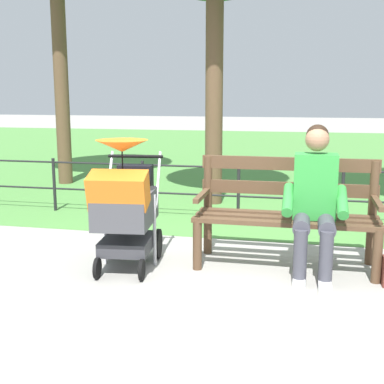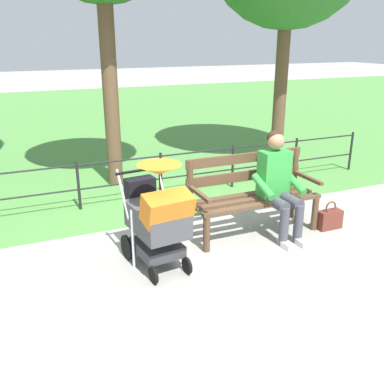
% 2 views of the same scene
% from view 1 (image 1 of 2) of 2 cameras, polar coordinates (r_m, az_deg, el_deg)
% --- Properties ---
extents(ground_plane, '(60.00, 60.00, 0.00)m').
position_cam_1_polar(ground_plane, '(4.76, 2.54, -7.89)').
color(ground_plane, '#9E9B93').
extents(grass_lawn, '(40.00, 16.00, 0.01)m').
position_cam_1_polar(grass_lawn, '(13.35, 9.06, 4.18)').
color(grass_lawn, '#518E42').
rests_on(grass_lawn, ground).
extents(park_bench, '(1.60, 0.61, 0.96)m').
position_cam_1_polar(park_bench, '(4.67, 10.48, -1.72)').
color(park_bench, brown).
rests_on(park_bench, ground).
extents(person_on_bench, '(0.53, 0.74, 1.28)m').
position_cam_1_polar(person_on_bench, '(4.42, 13.50, -0.55)').
color(person_on_bench, '#42424C').
rests_on(person_on_bench, ground).
extents(stroller, '(0.59, 0.93, 1.15)m').
position_cam_1_polar(stroller, '(4.49, -7.40, -1.24)').
color(stroller, black).
rests_on(stroller, ground).
extents(park_fence, '(7.33, 0.04, 0.70)m').
position_cam_1_polar(park_fence, '(6.22, 7.66, 0.50)').
color(park_fence, black).
rests_on(park_fence, ground).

